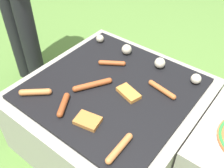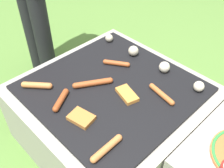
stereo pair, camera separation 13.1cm
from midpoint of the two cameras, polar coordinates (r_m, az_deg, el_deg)
ground_plane at (r=1.62m, az=-2.36°, el=-11.38°), size 14.00×14.00×0.00m
grill at (r=1.46m, az=-2.57°, el=-6.67°), size 0.87×0.87×0.40m
sausage_mid_left at (r=1.45m, az=-2.58°, el=4.49°), size 0.13×0.10×0.03m
sausage_back_left at (r=1.24m, az=-13.52°, el=-4.55°), size 0.09×0.13×0.03m
sausage_mid_right at (r=1.32m, az=-7.09°, el=-0.28°), size 0.12×0.18×0.03m
sausage_front_right at (r=1.06m, az=-2.00°, el=-13.96°), size 0.03×0.17×0.03m
sausage_back_center at (r=1.34m, az=-19.07°, el=-1.81°), size 0.13×0.12×0.03m
sausage_front_center at (r=1.30m, az=8.01°, el=-1.33°), size 0.17×0.05×0.03m
bread_slice_center at (r=1.27m, az=0.70°, el=-2.09°), size 0.13×0.10×0.02m
bread_slice_left at (r=1.16m, az=-8.55°, el=-8.05°), size 0.12×0.10×0.02m
mushroom_row at (r=1.47m, az=4.86°, el=5.69°), size 0.68×0.06×0.06m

